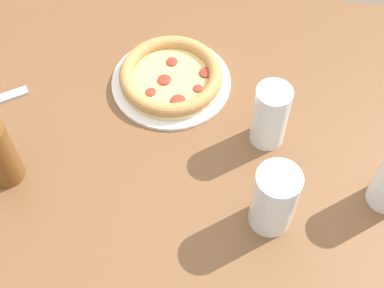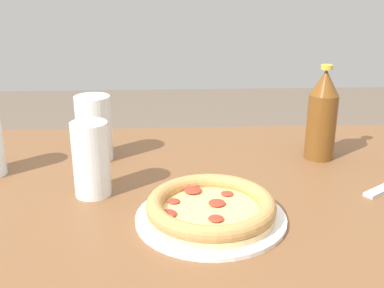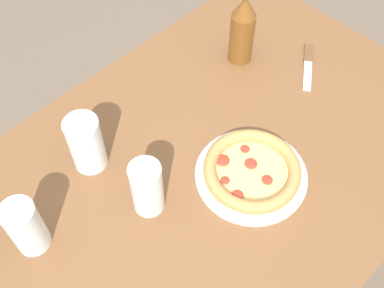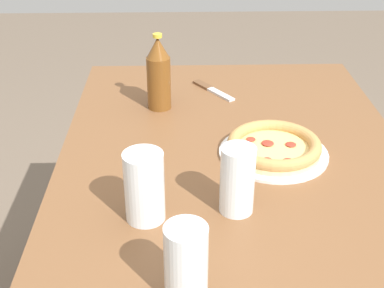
{
  "view_description": "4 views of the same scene",
  "coord_description": "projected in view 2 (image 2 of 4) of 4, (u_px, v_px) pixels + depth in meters",
  "views": [
    {
      "loc": [
        -0.16,
        0.69,
        1.68
      ],
      "look_at": [
        -0.07,
        0.12,
        0.84
      ],
      "focal_mm": 50.0,
      "sensor_mm": 36.0,
      "label": 1
    },
    {
      "loc": [
        -0.06,
        -0.86,
        1.18
      ],
      "look_at": [
        -0.01,
        0.09,
        0.83
      ],
      "focal_mm": 45.0,
      "sensor_mm": 36.0,
      "label": 2
    },
    {
      "loc": [
        -0.52,
        -0.43,
        1.74
      ],
      "look_at": [
        -0.05,
        0.04,
        0.81
      ],
      "focal_mm": 45.0,
      "sensor_mm": 36.0,
      "label": 3
    },
    {
      "loc": [
        -1.13,
        0.14,
        1.43
      ],
      "look_at": [
        -0.01,
        0.11,
        0.8
      ],
      "focal_mm": 50.0,
      "sensor_mm": 36.0,
      "label": 4
    }
  ],
  "objects": [
    {
      "name": "beer_bottle",
      "position": [
        322.0,
        115.0,
        1.11
      ],
      "size": [
        0.07,
        0.07,
        0.22
      ],
      "color": "brown",
      "rests_on": "table"
    },
    {
      "name": "pizza_margherita",
      "position": [
        211.0,
        209.0,
        0.86
      ],
      "size": [
        0.27,
        0.27,
        0.04
      ],
      "color": "white",
      "rests_on": "table"
    },
    {
      "name": "glass_water",
      "position": [
        91.0,
        161.0,
        0.94
      ],
      "size": [
        0.07,
        0.07,
        0.15
      ],
      "color": "white",
      "rests_on": "table"
    },
    {
      "name": "glass_lemonade",
      "position": [
        94.0,
        130.0,
        1.11
      ],
      "size": [
        0.08,
        0.08,
        0.15
      ],
      "color": "white",
      "rests_on": "table"
    }
  ]
}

